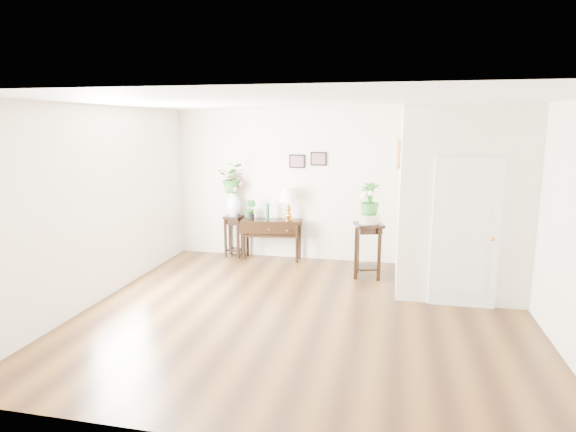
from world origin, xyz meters
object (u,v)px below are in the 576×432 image
(console_table, at_px, (272,239))
(plant_stand_a, at_px, (234,236))
(plant_stand_b, at_px, (368,250))
(table_lamp, at_px, (288,202))

(console_table, distance_m, plant_stand_a, 0.76)
(plant_stand_a, relative_size, plant_stand_b, 0.87)
(plant_stand_b, bearing_deg, table_lamp, 155.50)
(console_table, height_order, plant_stand_a, plant_stand_a)
(console_table, bearing_deg, plant_stand_b, -29.13)
(table_lamp, relative_size, plant_stand_b, 0.67)
(plant_stand_a, bearing_deg, plant_stand_b, -15.61)
(console_table, xyz_separation_m, plant_stand_b, (1.84, -0.69, 0.08))
(console_table, bearing_deg, table_lamp, -8.58)
(console_table, height_order, table_lamp, table_lamp)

